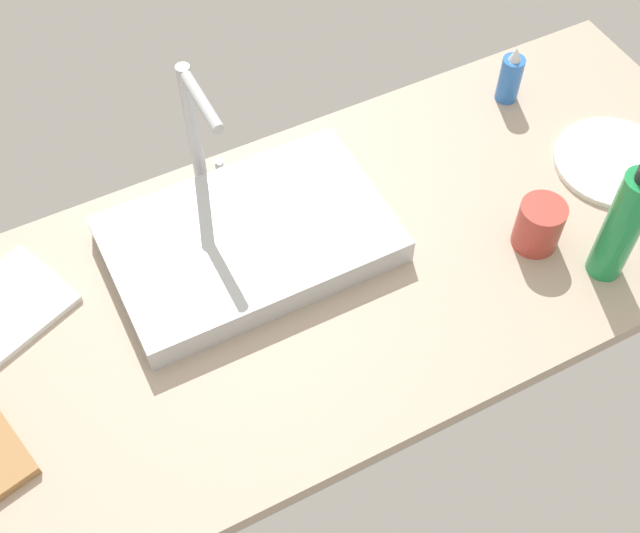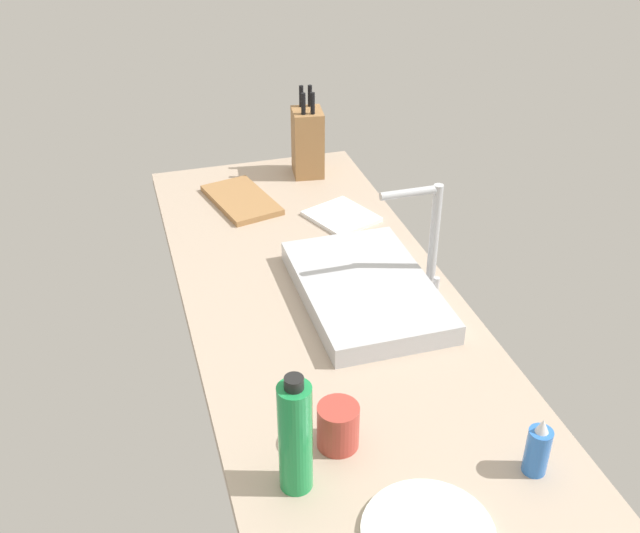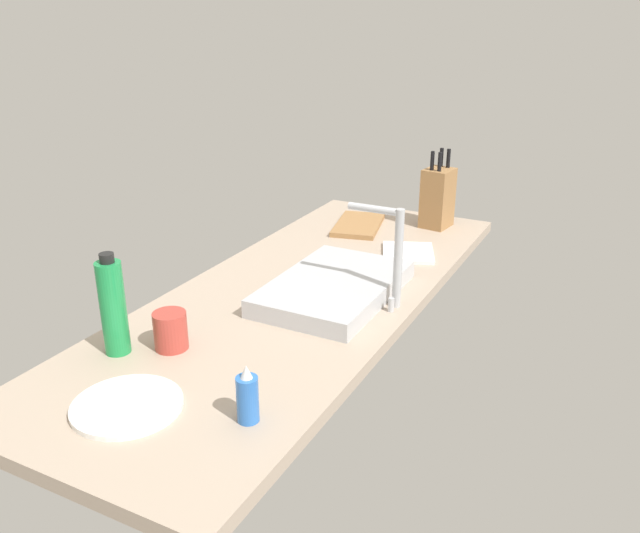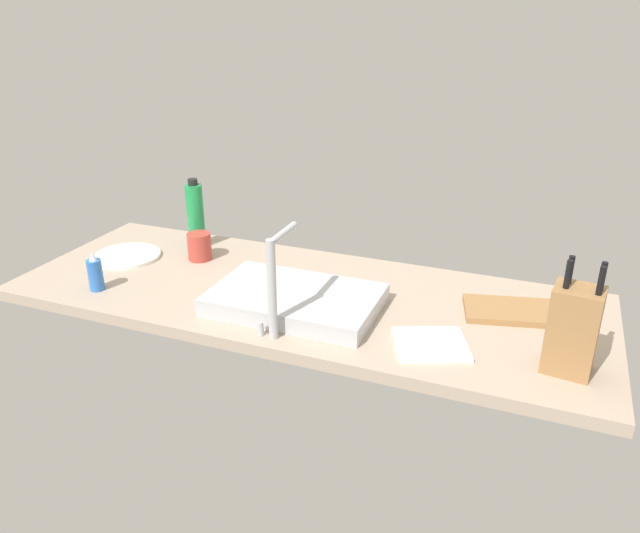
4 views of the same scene
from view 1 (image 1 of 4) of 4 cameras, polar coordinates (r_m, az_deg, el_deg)
The scene contains 8 objects.
countertop_slab at distance 143.65cm, azimuth -2.32°, elevation -1.76°, with size 181.24×67.35×3.50cm, color tan.
sink_basin at distance 145.29cm, azimuth -4.85°, elevation 1.88°, with size 48.28×30.88×5.16cm, color #B7BABF.
faucet at distance 144.80cm, azimuth -8.51°, elevation 9.66°, with size 5.50×15.97×27.99cm.
soap_bottle at distance 173.11cm, azimuth 12.94°, elevation 12.57°, with size 4.51×4.51×12.65cm.
water_bottle at distance 143.50cm, azimuth 20.10°, elevation 2.67°, with size 6.12×6.12×25.27cm.
dinner_plate at distance 168.81cm, azimuth 19.57°, elevation 6.78°, with size 23.03×23.03×1.20cm, color white.
dish_towel at distance 148.74cm, azimuth -20.68°, elevation -2.54°, with size 18.48×16.58×1.20cm, color white.
coffee_mug at distance 148.94cm, azimuth 14.81°, elevation 2.77°, with size 8.14×8.14×9.41cm, color #B23D33.
Camera 1 is at (-31.12, -73.65, 121.09)cm, focal length 46.59 mm.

